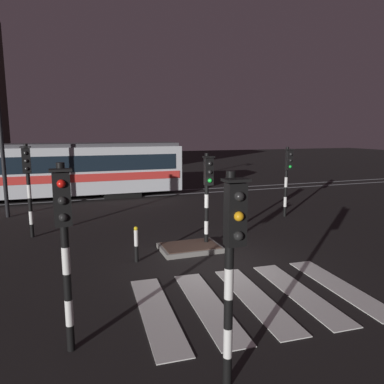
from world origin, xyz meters
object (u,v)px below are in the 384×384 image
traffic_light_kerb_mid_left (232,251)px  traffic_light_corner_far_right (288,171)px  tram (43,170)px  traffic_light_corner_near_left (64,231)px  bollard_island_edge (136,244)px  traffic_light_corner_far_left (28,177)px  traffic_light_median_centre (208,186)px

traffic_light_kerb_mid_left → traffic_light_corner_far_right: (7.39, 9.54, -0.10)m
traffic_light_kerb_mid_left → traffic_light_corner_far_right: bearing=52.2°
traffic_light_corner_far_right → tram: size_ratio=0.20×
traffic_light_kerb_mid_left → tram: tram is taller
traffic_light_corner_near_left → traffic_light_corner_far_right: 12.41m
tram → bollard_island_edge: tram is taller
traffic_light_kerb_mid_left → bollard_island_edge: 6.24m
traffic_light_corner_near_left → traffic_light_corner_far_left: (-1.22, 8.02, 0.04)m
traffic_light_corner_far_right → tram: tram is taller
traffic_light_corner_far_left → bollard_island_edge: 5.28m
traffic_light_median_centre → traffic_light_corner_near_left: 6.58m
traffic_light_corner_near_left → bollard_island_edge: bearing=64.7°
traffic_light_median_centre → traffic_light_corner_far_right: size_ratio=1.00×
traffic_light_median_centre → tram: size_ratio=0.20×
traffic_light_kerb_mid_left → traffic_light_corner_far_left: traffic_light_corner_far_left is taller
traffic_light_corner_near_left → traffic_light_kerb_mid_left: bearing=-37.9°
traffic_light_median_centre → bollard_island_edge: size_ratio=2.91×
traffic_light_kerb_mid_left → bollard_island_edge: (-0.30, 6.01, -1.68)m
traffic_light_corner_far_left → traffic_light_median_centre: bearing=-29.5°
bollard_island_edge → traffic_light_median_centre: bearing=12.1°
traffic_light_median_centre → traffic_light_corner_near_left: size_ratio=0.94×
traffic_light_corner_far_left → traffic_light_corner_far_right: traffic_light_corner_far_left is taller
traffic_light_median_centre → bollard_island_edge: (-2.55, -0.55, -1.57)m
traffic_light_kerb_mid_left → traffic_light_corner_near_left: traffic_light_corner_near_left is taller
traffic_light_corner_near_left → bollard_island_edge: (2.00, 4.22, -1.71)m
traffic_light_median_centre → traffic_light_corner_near_left: traffic_light_corner_near_left is taller
tram → traffic_light_corner_near_left: bearing=-86.1°
tram → bollard_island_edge: size_ratio=14.47×
traffic_light_corner_far_left → traffic_light_corner_far_right: bearing=-1.4°
traffic_light_corner_far_left → tram: 7.94m
traffic_light_corner_far_right → traffic_light_kerb_mid_left: bearing=-127.8°
traffic_light_kerb_mid_left → traffic_light_corner_far_left: size_ratio=0.97×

